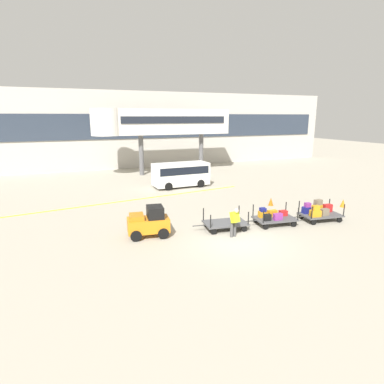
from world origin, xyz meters
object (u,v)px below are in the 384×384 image
(baggage_cart_tail, at_px, (319,212))
(shuttle_van, at_px, (181,173))
(baggage_cart_lead, at_px, (225,223))
(baggage_handler, at_px, (234,221))
(safety_cone_near, at_px, (271,202))
(baggage_tug, at_px, (149,222))
(baggage_cart_middle, at_px, (273,217))
(safety_cone_far, at_px, (343,203))

(baggage_cart_tail, distance_m, shuttle_van, 12.61)
(baggage_cart_lead, bearing_deg, baggage_handler, -96.39)
(baggage_handler, xyz_separation_m, safety_cone_near, (5.35, 4.26, -0.59))
(baggage_tug, height_order, shuttle_van, shuttle_van)
(baggage_cart_tail, distance_m, baggage_handler, 6.01)
(baggage_tug, height_order, baggage_cart_middle, baggage_tug)
(baggage_cart_middle, relative_size, baggage_cart_tail, 1.00)
(baggage_cart_middle, height_order, safety_cone_far, baggage_cart_middle)
(baggage_handler, bearing_deg, safety_cone_far, 12.02)
(baggage_tug, bearing_deg, baggage_handler, -24.02)
(shuttle_van, bearing_deg, baggage_handler, -97.87)
(baggage_cart_lead, relative_size, safety_cone_near, 5.58)
(baggage_cart_tail, xyz_separation_m, shuttle_van, (-4.28, 11.84, 0.69))
(baggage_cart_lead, xyz_separation_m, shuttle_van, (1.56, 11.09, 0.89))
(baggage_cart_middle, relative_size, baggage_handler, 1.96)
(shuttle_van, bearing_deg, baggage_cart_tail, -70.12)
(baggage_cart_middle, bearing_deg, baggage_handler, -164.23)
(shuttle_van, bearing_deg, baggage_cart_lead, -98.03)
(baggage_cart_lead, relative_size, safety_cone_far, 5.58)
(shuttle_van, relative_size, safety_cone_far, 8.83)
(baggage_handler, height_order, safety_cone_far, baggage_handler)
(baggage_cart_tail, relative_size, safety_cone_far, 5.58)
(baggage_cart_middle, xyz_separation_m, safety_cone_far, (6.62, 1.20, -0.18))
(baggage_cart_tail, bearing_deg, baggage_handler, -175.57)
(baggage_cart_middle, xyz_separation_m, safety_cone_near, (2.31, 3.40, -0.18))
(baggage_tug, bearing_deg, baggage_cart_lead, -7.76)
(baggage_cart_lead, height_order, baggage_cart_tail, baggage_cart_tail)
(shuttle_van, distance_m, safety_cone_near, 8.89)
(baggage_cart_middle, relative_size, safety_cone_far, 5.58)
(safety_cone_far, bearing_deg, baggage_cart_lead, -174.94)
(baggage_cart_lead, distance_m, baggage_handler, 1.33)
(safety_cone_near, distance_m, safety_cone_far, 4.84)
(shuttle_van, bearing_deg, safety_cone_far, -52.13)
(safety_cone_near, bearing_deg, baggage_tug, -165.11)
(baggage_cart_middle, xyz_separation_m, baggage_cart_tail, (2.93, -0.40, 0.09))
(baggage_cart_tail, distance_m, safety_cone_far, 4.02)
(baggage_cart_lead, distance_m, baggage_cart_middle, 2.93)
(safety_cone_far, bearing_deg, baggage_tug, -178.81)
(baggage_handler, bearing_deg, baggage_cart_lead, 83.61)
(baggage_cart_lead, relative_size, baggage_cart_tail, 1.00)
(baggage_cart_lead, relative_size, baggage_handler, 1.96)
(baggage_cart_lead, xyz_separation_m, safety_cone_far, (9.53, 0.84, -0.07))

